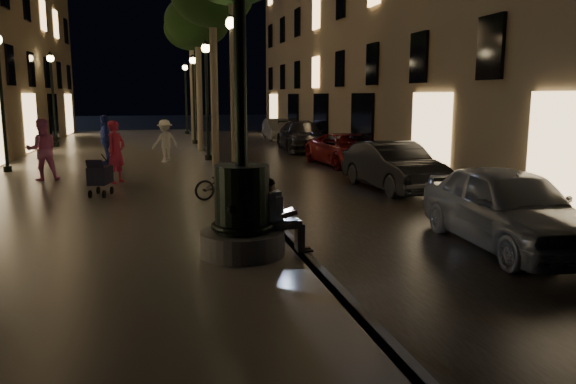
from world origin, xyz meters
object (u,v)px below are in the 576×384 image
object	(u,v)px
lamp_curb_a	(233,79)
pedestrian_blue	(105,140)
seated_man_laptop	(279,213)
pedestrian_white	(165,141)
tree_far	(191,30)
car_rear	(302,136)
lamp_curb_d	(186,89)
car_second	(393,166)
pedestrian_pink	(42,150)
lamp_curb_b	(207,85)
car_third	(347,150)
bicycle	(223,183)
tree_third	(197,22)
car_front	(508,207)
stroller	(100,175)
pedestrian_red	(116,152)
fountain_lamppost	(242,195)
lamp_curb_c	(193,87)
car_fifth	(277,129)
lamp_left_c	(52,87)
lamp_left_b	(0,83)

from	to	relation	value
lamp_curb_a	pedestrian_blue	world-z (taller)	lamp_curb_a
seated_man_laptop	pedestrian_white	xyz separation A→B (m)	(-1.62, 13.74, 0.16)
tree_far	car_rear	bearing A→B (deg)	-44.36
tree_far	lamp_curb_d	world-z (taller)	tree_far
car_second	pedestrian_pink	bearing A→B (deg)	159.45
lamp_curb_b	pedestrian_pink	size ratio (longest dim) A/B	2.51
car_third	lamp_curb_a	bearing A→B (deg)	-135.02
seated_man_laptop	lamp_curb_d	world-z (taller)	lamp_curb_d
bicycle	car_rear	bearing A→B (deg)	-38.13
tree_third	pedestrian_pink	size ratio (longest dim) A/B	3.76
seated_man_laptop	car_front	distance (m)	4.39
lamp_curb_d	stroller	xyz separation A→B (m)	(-3.51, -23.72, -2.49)
seated_man_laptop	car_rear	world-z (taller)	car_rear
car_front	pedestrian_red	world-z (taller)	pedestrian_red
seated_man_laptop	tree_third	size ratio (longest dim) A/B	0.18
fountain_lamppost	lamp_curb_c	xyz separation A→B (m)	(0.70, 22.00, 2.02)
tree_third	car_rear	bearing A→B (deg)	10.35
pedestrian_pink	car_third	bearing A→B (deg)	178.93
car_fifth	car_front	bearing A→B (deg)	-91.08
car_front	tree_third	bearing A→B (deg)	106.87
tree_third	pedestrian_blue	xyz separation A→B (m)	(-3.93, -4.57, -4.99)
pedestrian_pink	pedestrian_red	bearing A→B (deg)	140.27
lamp_curb_a	lamp_curb_c	size ratio (longest dim) A/B	1.00
lamp_curb_d	car_rear	xyz separation A→B (m)	(5.24, -11.04, -2.49)
tree_third	lamp_curb_c	distance (m)	4.94
lamp_curb_b	car_second	xyz separation A→B (m)	(4.83, -7.48, -2.51)
car_fifth	lamp_curb_d	bearing A→B (deg)	146.08
fountain_lamppost	lamp_left_c	distance (m)	23.00
lamp_left_c	car_front	distance (m)	24.85
car_rear	car_second	bearing A→B (deg)	-88.09
tree_far	bicycle	world-z (taller)	tree_far
car_fifth	pedestrian_white	xyz separation A→B (m)	(-7.19, -12.36, 0.37)
tree_third	car_fifth	size ratio (longest dim) A/B	1.77
car_second	car_rear	size ratio (longest dim) A/B	0.86
lamp_curb_a	pedestrian_white	bearing A→B (deg)	102.43
car_rear	pedestrian_white	xyz separation A→B (m)	(-6.94, -5.22, 0.30)
fountain_lamppost	tree_third	distance (m)	18.68
car_third	pedestrian_white	world-z (taller)	pedestrian_white
tree_far	bicycle	bearing A→B (deg)	-91.51
pedestrian_red	pedestrian_white	distance (m)	5.38
lamp_left_c	tree_far	bearing A→B (deg)	15.57
fountain_lamppost	lamp_curb_b	world-z (taller)	fountain_lamppost
lamp_curb_b	lamp_left_b	size ratio (longest dim) A/B	1.00
pedestrian_pink	tree_third	bearing A→B (deg)	-138.69
lamp_curb_b	pedestrian_pink	xyz separation A→B (m)	(-5.49, -4.41, -2.08)
car_front	pedestrian_pink	size ratio (longest dim) A/B	2.34
lamp_curb_b	pedestrian_blue	world-z (taller)	lamp_curb_b
lamp_curb_b	pedestrian_pink	bearing A→B (deg)	-141.20
lamp_curb_b	lamp_left_c	bearing A→B (deg)	131.59
seated_man_laptop	pedestrian_white	bearing A→B (deg)	96.71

